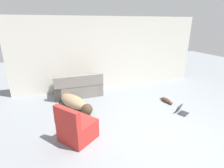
{
  "coord_description": "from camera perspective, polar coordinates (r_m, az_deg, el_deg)",
  "views": [
    {
      "loc": [
        -2.1,
        -2.82,
        2.42
      ],
      "look_at": [
        -0.55,
        1.74,
        0.73
      ],
      "focal_mm": 28.0,
      "sensor_mm": 36.0,
      "label": 1
    }
  ],
  "objects": [
    {
      "name": "wall_back",
      "position": [
        6.78,
        -0.44,
        10.05
      ],
      "size": [
        7.22,
        0.06,
        2.66
      ],
      "color": "silver",
      "rests_on": "ground_plane"
    },
    {
      "name": "cat",
      "position": [
        5.92,
        17.39,
        -5.14
      ],
      "size": [
        0.2,
        0.59,
        0.12
      ],
      "rotation": [
        0.0,
        0.0,
        4.79
      ],
      "color": "#473323",
      "rests_on": "ground_plane"
    },
    {
      "name": "ground_plane",
      "position": [
        4.27,
        15.28,
        -15.98
      ],
      "size": [
        20.0,
        20.0,
        0.0
      ],
      "primitive_type": "plane",
      "color": "gray"
    },
    {
      "name": "laptop_open",
      "position": [
        5.38,
        21.51,
        -8.03
      ],
      "size": [
        0.4,
        0.4,
        0.23
      ],
      "rotation": [
        0.0,
        0.0,
        0.47
      ],
      "color": "#2D2D33",
      "rests_on": "ground_plane"
    },
    {
      "name": "couch",
      "position": [
        6.22,
        -10.97,
        -1.22
      ],
      "size": [
        1.62,
        0.85,
        0.81
      ],
      "rotation": [
        0.0,
        0.0,
        3.16
      ],
      "color": "gray",
      "rests_on": "ground_plane"
    },
    {
      "name": "side_chair",
      "position": [
        3.94,
        -11.5,
        -13.95
      ],
      "size": [
        0.92,
        0.92,
        0.85
      ],
      "rotation": [
        0.0,
        0.0,
        2.22
      ],
      "color": "#B72D28",
      "rests_on": "ground_plane"
    },
    {
      "name": "dog",
      "position": [
        5.38,
        -12.08,
        -5.84
      ],
      "size": [
        0.99,
        1.64,
        0.35
      ],
      "rotation": [
        0.0,
        0.0,
        5.18
      ],
      "color": "#A38460",
      "rests_on": "ground_plane"
    }
  ]
}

